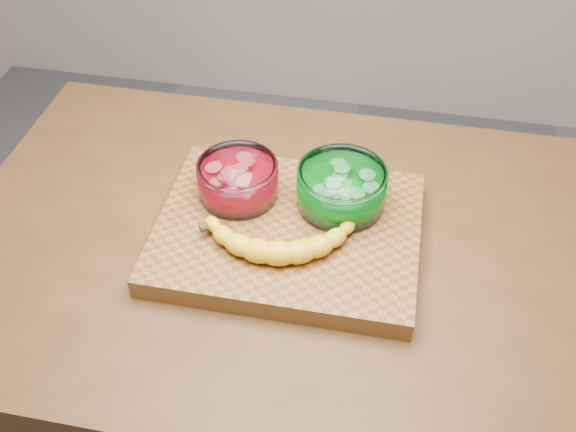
# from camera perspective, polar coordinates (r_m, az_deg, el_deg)

# --- Properties ---
(counter) EXTENTS (1.20, 0.80, 0.90)m
(counter) POSITION_cam_1_polar(r_m,az_deg,el_deg) (1.49, 0.00, -14.10)
(counter) COLOR #482D15
(counter) RESTS_ON ground
(cutting_board) EXTENTS (0.45, 0.35, 0.04)m
(cutting_board) POSITION_cam_1_polar(r_m,az_deg,el_deg) (1.12, 0.00, -1.46)
(cutting_board) COLOR brown
(cutting_board) RESTS_ON counter
(bowl_red) EXTENTS (0.14, 0.14, 0.07)m
(bowl_red) POSITION_cam_1_polar(r_m,az_deg,el_deg) (1.14, -4.46, 3.23)
(bowl_red) COLOR white
(bowl_red) RESTS_ON cutting_board
(bowl_green) EXTENTS (0.16, 0.16, 0.07)m
(bowl_green) POSITION_cam_1_polar(r_m,az_deg,el_deg) (1.12, 4.77, 2.49)
(bowl_green) COLOR white
(bowl_green) RESTS_ON cutting_board
(banana) EXTENTS (0.29, 0.15, 0.04)m
(banana) POSITION_cam_1_polar(r_m,az_deg,el_deg) (1.06, -0.97, -1.70)
(banana) COLOR gold
(banana) RESTS_ON cutting_board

